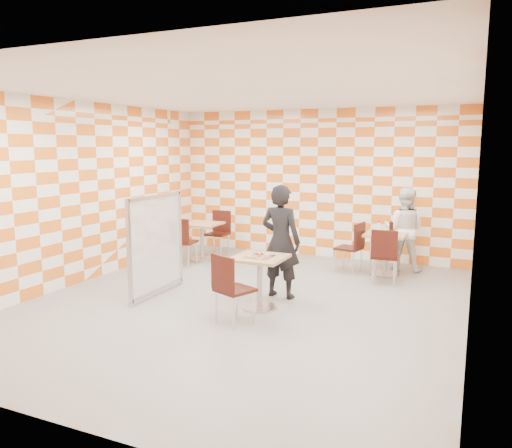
# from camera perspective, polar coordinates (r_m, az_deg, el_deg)

# --- Properties ---
(room_shell) EXTENTS (7.00, 7.00, 7.00)m
(room_shell) POSITION_cam_1_polar(r_m,az_deg,el_deg) (7.53, 0.37, 3.05)
(room_shell) COLOR gray
(room_shell) RESTS_ON ground
(main_table) EXTENTS (0.70, 0.70, 0.75)m
(main_table) POSITION_cam_1_polar(r_m,az_deg,el_deg) (7.00, 0.41, -5.65)
(main_table) COLOR tan
(main_table) RESTS_ON ground
(second_table) EXTENTS (0.70, 0.70, 0.75)m
(second_table) POSITION_cam_1_polar(r_m,az_deg,el_deg) (9.10, 14.57, -2.52)
(second_table) COLOR tan
(second_table) RESTS_ON ground
(empty_table) EXTENTS (0.70, 0.70, 0.75)m
(empty_table) POSITION_cam_1_polar(r_m,az_deg,el_deg) (10.01, -6.19, -1.24)
(empty_table) COLOR tan
(empty_table) RESTS_ON ground
(chair_main_front) EXTENTS (0.56, 0.56, 0.92)m
(chair_main_front) POSITION_cam_1_polar(r_m,az_deg,el_deg) (6.35, -3.07, -6.87)
(chair_main_front) COLOR #340F0A
(chair_main_front) RESTS_ON ground
(chair_second_front) EXTENTS (0.44, 0.45, 0.92)m
(chair_second_front) POSITION_cam_1_polar(r_m,az_deg,el_deg) (8.46, 14.49, -3.13)
(chair_second_front) COLOR #340F0A
(chair_second_front) RESTS_ON ground
(chair_second_side) EXTENTS (0.50, 0.49, 0.92)m
(chair_second_side) POSITION_cam_1_polar(r_m,az_deg,el_deg) (9.06, 11.10, -2.21)
(chair_second_side) COLOR #340F0A
(chair_second_side) RESTS_ON ground
(chair_empty_near) EXTENTS (0.45, 0.46, 0.92)m
(chair_empty_near) POSITION_cam_1_polar(r_m,az_deg,el_deg) (9.54, -8.49, -1.59)
(chair_empty_near) COLOR #340F0A
(chair_empty_near) RESTS_ON ground
(chair_empty_far) EXTENTS (0.42, 0.43, 0.92)m
(chair_empty_far) POSITION_cam_1_polar(r_m,az_deg,el_deg) (10.46, -4.21, -0.58)
(chair_empty_far) COLOR #340F0A
(chair_empty_far) RESTS_ON ground
(partition) EXTENTS (0.08, 1.38, 1.55)m
(partition) POSITION_cam_1_polar(r_m,az_deg,el_deg) (7.73, -11.31, -2.28)
(partition) COLOR white
(partition) RESTS_ON ground
(man_dark) EXTENTS (0.66, 0.47, 1.71)m
(man_dark) POSITION_cam_1_polar(r_m,az_deg,el_deg) (7.47, 2.85, -2.00)
(man_dark) COLOR black
(man_dark) RESTS_ON ground
(man_white) EXTENTS (0.76, 0.60, 1.52)m
(man_white) POSITION_cam_1_polar(r_m,az_deg,el_deg) (9.50, 16.56, -0.57)
(man_white) COLOR white
(man_white) RESTS_ON ground
(pizza_on_foil) EXTENTS (0.40, 0.40, 0.04)m
(pizza_on_foil) POSITION_cam_1_polar(r_m,az_deg,el_deg) (6.92, 0.36, -3.62)
(pizza_on_foil) COLOR silver
(pizza_on_foil) RESTS_ON main_table
(sport_bottle) EXTENTS (0.06, 0.06, 0.20)m
(sport_bottle) POSITION_cam_1_polar(r_m,az_deg,el_deg) (9.17, 13.85, -0.31)
(sport_bottle) COLOR white
(sport_bottle) RESTS_ON second_table
(soda_bottle) EXTENTS (0.07, 0.07, 0.23)m
(soda_bottle) POSITION_cam_1_polar(r_m,az_deg,el_deg) (9.05, 15.19, -0.39)
(soda_bottle) COLOR black
(soda_bottle) RESTS_ON second_table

